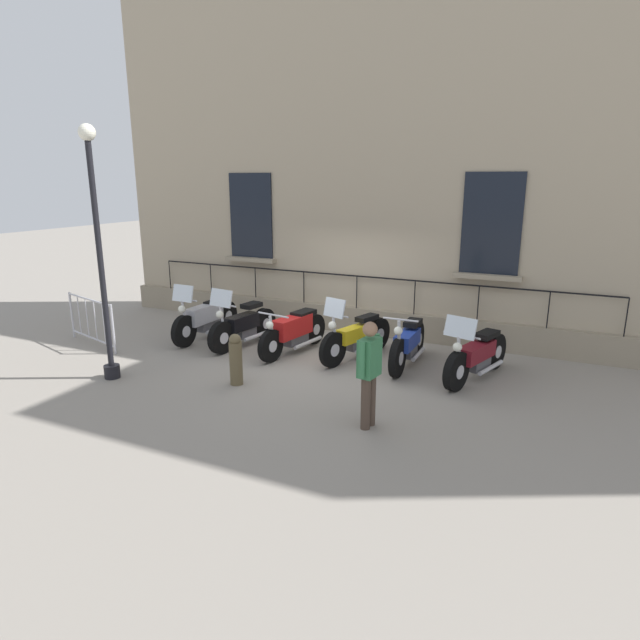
# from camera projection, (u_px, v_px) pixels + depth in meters

# --- Properties ---
(ground_plane) EXTENTS (60.00, 60.00, 0.00)m
(ground_plane) POSITION_uv_depth(u_px,v_px,m) (320.00, 358.00, 10.82)
(ground_plane) COLOR gray
(building_facade) EXTENTS (0.82, 13.01, 7.90)m
(building_facade) POSITION_uv_depth(u_px,v_px,m) (366.00, 164.00, 11.95)
(building_facade) COLOR tan
(building_facade) RESTS_ON ground_plane
(motorcycle_silver) EXTENTS (2.23, 0.62, 1.35)m
(motorcycle_silver) POSITION_uv_depth(u_px,v_px,m) (206.00, 318.00, 12.07)
(motorcycle_silver) COLOR black
(motorcycle_silver) RESTS_ON ground_plane
(motorcycle_black) EXTENTS (2.06, 0.72, 1.35)m
(motorcycle_black) POSITION_uv_depth(u_px,v_px,m) (243.00, 326.00, 11.54)
(motorcycle_black) COLOR black
(motorcycle_black) RESTS_ON ground_plane
(motorcycle_red) EXTENTS (2.15, 0.82, 0.96)m
(motorcycle_red) POSITION_uv_depth(u_px,v_px,m) (294.00, 331.00, 11.07)
(motorcycle_red) COLOR black
(motorcycle_red) RESTS_ON ground_plane
(motorcycle_yellow) EXTENTS (2.12, 0.82, 1.35)m
(motorcycle_yellow) POSITION_uv_depth(u_px,v_px,m) (356.00, 337.00, 10.72)
(motorcycle_yellow) COLOR black
(motorcycle_yellow) RESTS_ON ground_plane
(motorcycle_blue) EXTENTS (2.02, 0.66, 1.08)m
(motorcycle_blue) POSITION_uv_depth(u_px,v_px,m) (408.00, 345.00, 10.28)
(motorcycle_blue) COLOR black
(motorcycle_blue) RESTS_ON ground_plane
(motorcycle_maroon) EXTENTS (2.13, 0.92, 1.29)m
(motorcycle_maroon) POSITION_uv_depth(u_px,v_px,m) (477.00, 356.00, 9.59)
(motorcycle_maroon) COLOR black
(motorcycle_maroon) RESTS_ON ground_plane
(lamppost) EXTENTS (0.28, 0.28, 4.39)m
(lamppost) POSITION_uv_depth(u_px,v_px,m) (100.00, 256.00, 9.20)
(lamppost) COLOR black
(lamppost) RESTS_ON ground_plane
(crowd_barrier) EXTENTS (0.56, 1.82, 1.05)m
(crowd_barrier) POSITION_uv_depth(u_px,v_px,m) (91.00, 320.00, 11.54)
(crowd_barrier) COLOR #B7B7BF
(crowd_barrier) RESTS_ON ground_plane
(bollard) EXTENTS (0.23, 0.23, 0.92)m
(bollard) POSITION_uv_depth(u_px,v_px,m) (236.00, 359.00, 9.34)
(bollard) COLOR brown
(bollard) RESTS_ON ground_plane
(pedestrian_standing) EXTENTS (0.53, 0.27, 1.59)m
(pedestrian_standing) POSITION_uv_depth(u_px,v_px,m) (369.00, 369.00, 7.61)
(pedestrian_standing) COLOR #47382D
(pedestrian_standing) RESTS_ON ground_plane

